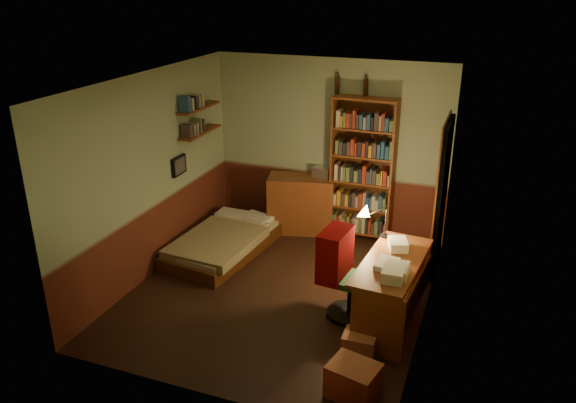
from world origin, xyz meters
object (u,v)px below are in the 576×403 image
(bed, at_px, (222,236))
(office_chair, at_px, (351,283))
(dresser, at_px, (301,204))
(bookshelf, at_px, (363,170))
(desk_lamp, at_px, (387,210))
(cardboard_box_b, at_px, (359,344))
(cardboard_box_a, at_px, (353,380))
(mini_stereo, at_px, (323,172))
(desk, at_px, (390,291))

(bed, bearing_deg, office_chair, -16.29)
(dresser, height_order, bookshelf, bookshelf)
(desk_lamp, bearing_deg, office_chair, -89.42)
(dresser, distance_m, cardboard_box_b, 3.11)
(cardboard_box_b, bearing_deg, desk_lamp, 91.74)
(bookshelf, height_order, cardboard_box_a, bookshelf)
(mini_stereo, distance_m, cardboard_box_b, 3.18)
(mini_stereo, relative_size, bookshelf, 0.13)
(bed, distance_m, dresser, 1.37)
(office_chair, bearing_deg, dresser, 129.05)
(cardboard_box_a, relative_size, cardboard_box_b, 1.34)
(mini_stereo, relative_size, cardboard_box_a, 0.61)
(mini_stereo, height_order, desk_lamp, desk_lamp)
(office_chair, height_order, cardboard_box_b, office_chair)
(office_chair, bearing_deg, bed, 162.71)
(desk, height_order, cardboard_box_b, desk)
(bookshelf, relative_size, office_chair, 2.41)
(desk, height_order, office_chair, office_chair)
(bookshelf, height_order, desk, bookshelf)
(desk_lamp, bearing_deg, cardboard_box_a, -65.06)
(cardboard_box_a, bearing_deg, dresser, 116.93)
(dresser, bearing_deg, bookshelf, -8.34)
(desk_lamp, height_order, cardboard_box_b, desk_lamp)
(desk, bearing_deg, cardboard_box_a, -88.19)
(bed, xyz_separation_m, cardboard_box_b, (2.36, -1.55, -0.14))
(office_chair, bearing_deg, bookshelf, 106.93)
(desk_lamp, distance_m, office_chair, 0.95)
(dresser, height_order, office_chair, office_chair)
(dresser, distance_m, mini_stereo, 0.60)
(bookshelf, xyz_separation_m, cardboard_box_a, (0.77, -3.38, -0.88))
(office_chair, bearing_deg, mini_stereo, 121.32)
(bookshelf, height_order, desk_lamp, bookshelf)
(office_chair, distance_m, cardboard_box_b, 0.77)
(bed, distance_m, desk, 2.66)
(office_chair, relative_size, cardboard_box_b, 2.60)
(desk_lamp, distance_m, cardboard_box_a, 2.13)
(desk, relative_size, desk_lamp, 2.11)
(dresser, relative_size, bookshelf, 0.46)
(desk_lamp, height_order, cardboard_box_a, desk_lamp)
(dresser, bearing_deg, desk, -61.83)
(bookshelf, relative_size, desk_lamp, 3.11)
(bookshelf, distance_m, office_chair, 2.23)
(desk_lamp, xyz_separation_m, cardboard_box_b, (0.04, -1.28, -0.99))
(bed, height_order, desk, desk)
(cardboard_box_a, bearing_deg, bookshelf, 102.82)
(desk, bearing_deg, dresser, 136.65)
(dresser, bearing_deg, office_chair, -70.85)
(desk_lamp, bearing_deg, dresser, 159.09)
(bookshelf, height_order, cardboard_box_b, bookshelf)
(dresser, relative_size, cardboard_box_a, 2.18)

